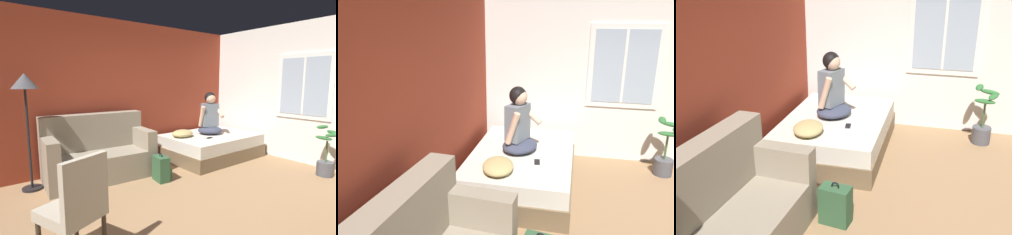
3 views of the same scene
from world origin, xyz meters
The scene contains 12 objects.
ground_plane centered at (0.00, 0.00, 0.00)m, with size 40.00×40.00×0.00m, color #93704C.
wall_back_accent centered at (0.00, 2.60, 1.35)m, with size 11.05×0.16×2.70m, color #993823.
wall_side_with_window centered at (3.10, 0.01, 1.35)m, with size 0.19×6.44×2.70m.
bed centered at (1.90, 1.72, 0.24)m, with size 1.92×1.35×0.48m.
couch centered at (-0.43, 2.04, 0.39)m, with size 1.75×0.94×1.04m.
side_chair centered at (-1.40, 0.19, 0.53)m, with size 0.59×0.59×0.98m.
person_seated centered at (1.92, 1.77, 0.84)m, with size 0.64×0.60×0.88m.
backpack centered at (0.30, 1.28, 0.19)m, with size 0.27×0.32×0.46m.
throw_pillow centered at (1.27, 1.90, 0.55)m, with size 0.48×0.36×0.14m, color tan.
cell_phone centered at (1.62, 1.48, 0.48)m, with size 0.07×0.14×0.01m, color black.
floor_lamp centered at (-1.42, 2.16, 1.43)m, with size 0.36×0.36×1.70m.
potted_plant centered at (2.61, -0.23, 0.30)m, with size 0.39×0.37×0.85m.
Camera 1 is at (-2.07, -1.98, 1.60)m, focal length 28.00 mm.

